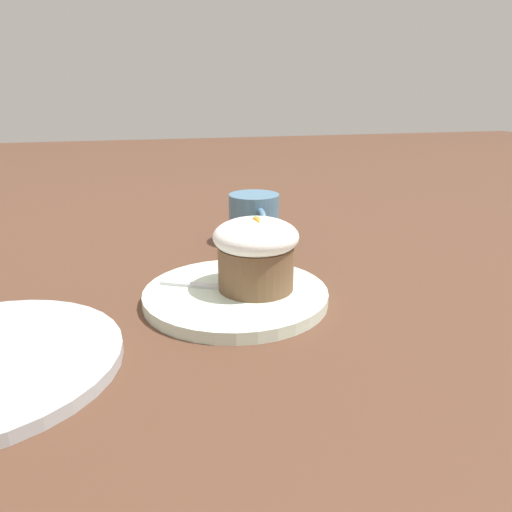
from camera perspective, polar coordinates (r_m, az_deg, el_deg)
ground_plane at (r=0.62m, az=-2.32°, el=-5.14°), size 4.00×4.00×0.00m
dessert_plate at (r=0.62m, az=-2.33°, el=-4.52°), size 0.23×0.23×0.01m
carrot_cake at (r=0.61m, az=0.00°, el=0.45°), size 0.10×0.10×0.09m
spoon at (r=0.62m, az=-2.44°, el=-3.61°), size 0.08×0.13×0.01m
coffee_cup at (r=0.84m, az=-0.19°, el=4.27°), size 0.12×0.08×0.08m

